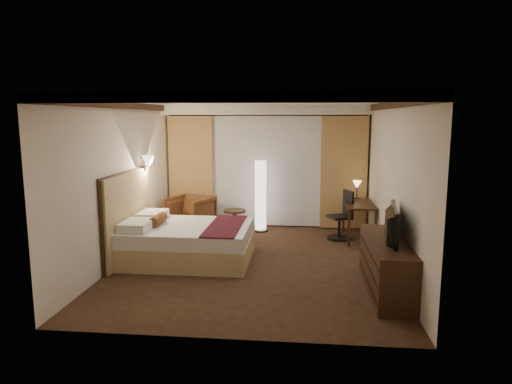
# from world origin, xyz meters

# --- Properties ---
(floor) EXTENTS (4.50, 5.50, 0.01)m
(floor) POSITION_xyz_m (0.00, 0.00, 0.00)
(floor) COLOR #321B13
(floor) RESTS_ON ground
(ceiling) EXTENTS (4.50, 5.50, 0.01)m
(ceiling) POSITION_xyz_m (0.00, 0.00, 2.70)
(ceiling) COLOR white
(ceiling) RESTS_ON back_wall
(back_wall) EXTENTS (4.50, 0.02, 2.70)m
(back_wall) POSITION_xyz_m (0.00, 2.75, 1.35)
(back_wall) COLOR silver
(back_wall) RESTS_ON floor
(left_wall) EXTENTS (0.02, 5.50, 2.70)m
(left_wall) POSITION_xyz_m (-2.25, 0.00, 1.35)
(left_wall) COLOR silver
(left_wall) RESTS_ON floor
(right_wall) EXTENTS (0.02, 5.50, 2.70)m
(right_wall) POSITION_xyz_m (2.25, 0.00, 1.35)
(right_wall) COLOR silver
(right_wall) RESTS_ON floor
(crown_molding) EXTENTS (4.50, 5.50, 0.12)m
(crown_molding) POSITION_xyz_m (0.00, 0.00, 2.64)
(crown_molding) COLOR black
(crown_molding) RESTS_ON ceiling
(soffit) EXTENTS (4.50, 0.50, 0.20)m
(soffit) POSITION_xyz_m (0.00, 2.50, 2.60)
(soffit) COLOR white
(soffit) RESTS_ON ceiling
(curtain_sheer) EXTENTS (2.48, 0.04, 2.45)m
(curtain_sheer) POSITION_xyz_m (0.00, 2.67, 1.25)
(curtain_sheer) COLOR silver
(curtain_sheer) RESTS_ON back_wall
(curtain_left_drape) EXTENTS (1.00, 0.14, 2.45)m
(curtain_left_drape) POSITION_xyz_m (-1.70, 2.61, 1.25)
(curtain_left_drape) COLOR tan
(curtain_left_drape) RESTS_ON back_wall
(curtain_right_drape) EXTENTS (1.00, 0.14, 2.45)m
(curtain_right_drape) POSITION_xyz_m (1.70, 2.61, 1.25)
(curtain_right_drape) COLOR tan
(curtain_right_drape) RESTS_ON back_wall
(wall_sconce) EXTENTS (0.24, 0.24, 0.24)m
(wall_sconce) POSITION_xyz_m (-2.09, 0.87, 1.62)
(wall_sconce) COLOR white
(wall_sconce) RESTS_ON left_wall
(bed) EXTENTS (2.12, 1.66, 0.62)m
(bed) POSITION_xyz_m (-1.13, 0.05, 0.31)
(bed) COLOR white
(bed) RESTS_ON floor
(headboard) EXTENTS (0.12, 1.96, 1.50)m
(headboard) POSITION_xyz_m (-2.20, 0.05, 0.75)
(headboard) COLOR tan
(headboard) RESTS_ON floor
(armchair) EXTENTS (1.09, 1.06, 0.86)m
(armchair) POSITION_xyz_m (-1.58, 1.92, 0.43)
(armchair) COLOR #4D2E17
(armchair) RESTS_ON floor
(side_table) EXTENTS (0.47, 0.47, 0.52)m
(side_table) POSITION_xyz_m (-0.61, 1.88, 0.26)
(side_table) COLOR black
(side_table) RESTS_ON floor
(floor_lamp) EXTENTS (0.33, 0.33, 1.55)m
(floor_lamp) POSITION_xyz_m (-0.09, 2.19, 0.77)
(floor_lamp) COLOR white
(floor_lamp) RESTS_ON floor
(desk) EXTENTS (0.55, 1.26, 0.75)m
(desk) POSITION_xyz_m (1.95, 1.73, 0.38)
(desk) COLOR black
(desk) RESTS_ON floor
(desk_lamp) EXTENTS (0.18, 0.18, 0.34)m
(desk_lamp) POSITION_xyz_m (1.95, 2.21, 0.92)
(desk_lamp) COLOR #FFD899
(desk_lamp) RESTS_ON desk
(office_chair) EXTENTS (0.63, 0.63, 1.00)m
(office_chair) POSITION_xyz_m (1.56, 1.68, 0.50)
(office_chair) COLOR black
(office_chair) RESTS_ON floor
(dresser) EXTENTS (0.50, 1.91, 0.74)m
(dresser) POSITION_xyz_m (2.00, -1.10, 0.37)
(dresser) COLOR black
(dresser) RESTS_ON floor
(television) EXTENTS (0.76, 1.16, 0.14)m
(television) POSITION_xyz_m (1.97, -1.10, 1.06)
(television) COLOR black
(television) RESTS_ON dresser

